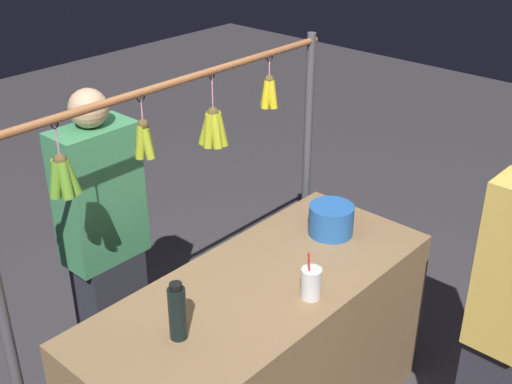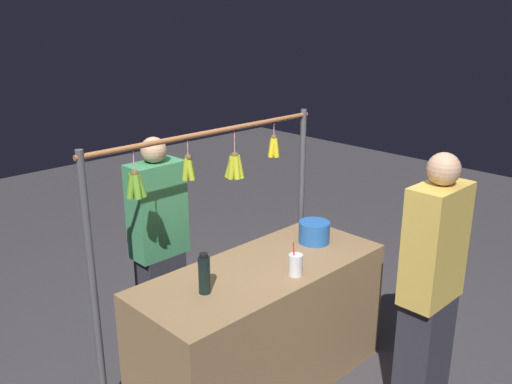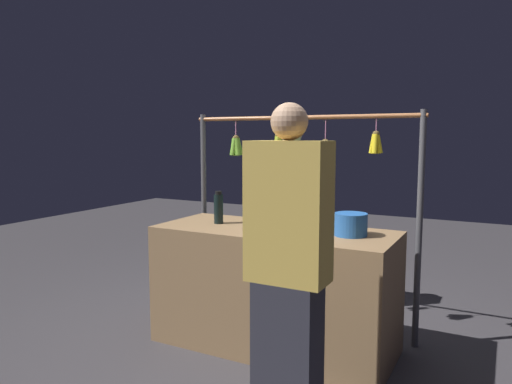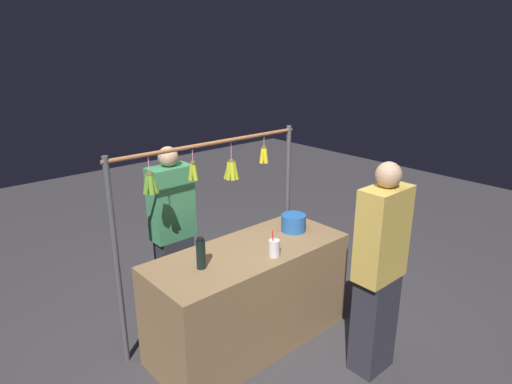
# 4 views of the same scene
# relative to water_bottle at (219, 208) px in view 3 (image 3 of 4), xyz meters

# --- Properties ---
(ground_plane) EXTENTS (12.00, 12.00, 0.00)m
(ground_plane) POSITION_rel_water_bottle_xyz_m (-0.45, 0.00, -0.95)
(ground_plane) COLOR #3C393D
(market_counter) EXTENTS (1.66, 0.68, 0.84)m
(market_counter) POSITION_rel_water_bottle_xyz_m (-0.45, 0.00, -0.53)
(market_counter) COLOR olive
(market_counter) RESTS_ON ground
(display_rack) EXTENTS (1.83, 0.13, 1.66)m
(display_rack) POSITION_rel_water_bottle_xyz_m (-0.45, -0.45, 0.20)
(display_rack) COLOR #4C4C51
(display_rack) RESTS_ON ground
(water_bottle) EXTENTS (0.07, 0.07, 0.24)m
(water_bottle) POSITION_rel_water_bottle_xyz_m (0.00, 0.00, 0.00)
(water_bottle) COLOR black
(water_bottle) RESTS_ON market_counter
(blue_bucket) EXTENTS (0.21, 0.21, 0.15)m
(blue_bucket) POSITION_rel_water_bottle_xyz_m (-0.98, -0.03, -0.04)
(blue_bucket) COLOR #2760B2
(blue_bucket) RESTS_ON market_counter
(drink_cup) EXTENTS (0.08, 0.08, 0.21)m
(drink_cup) POSITION_rel_water_bottle_xyz_m (-0.52, 0.21, -0.05)
(drink_cup) COLOR silver
(drink_cup) RESTS_ON market_counter
(vendor_person) EXTENTS (0.37, 0.20, 1.57)m
(vendor_person) POSITION_rel_water_bottle_xyz_m (-0.24, -0.78, -0.18)
(vendor_person) COLOR #2D2D38
(vendor_person) RESTS_ON ground
(customer_person) EXTENTS (0.39, 0.21, 1.64)m
(customer_person) POSITION_rel_water_bottle_xyz_m (-0.94, 0.86, -0.15)
(customer_person) COLOR #2D2D38
(customer_person) RESTS_ON ground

